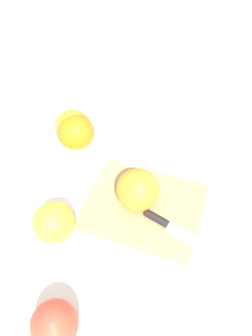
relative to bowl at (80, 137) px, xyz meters
The scene contains 7 objects.
ground_plane 0.18m from the bowl, 44.01° to the right, with size 2.40×2.40×0.00m, color silver.
bowl is the anchor object (origin of this frame).
cutting_board 0.21m from the bowl, 15.27° to the right, with size 0.21×0.17×0.02m, color tan.
orange_on_board 0.19m from the bowl, 17.78° to the right, with size 0.08×0.08×0.08m, color orange.
knife 0.28m from the bowl, 15.32° to the right, with size 0.16×0.02×0.01m.
apple_front_right 0.37m from the bowl, 56.92° to the right, with size 0.07×0.07×0.07m, color #D6422D.
apple_front_left 0.21m from the bowl, 64.14° to the right, with size 0.07×0.07×0.07m, color gold.
Camera 1 is at (0.26, -0.27, 0.57)m, focal length 38.03 mm.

